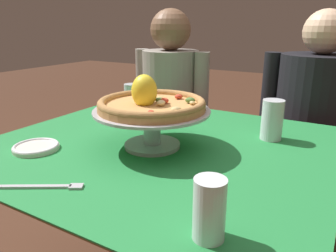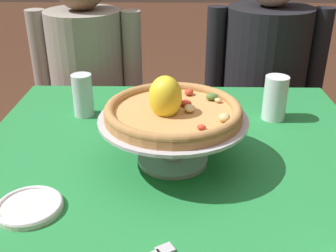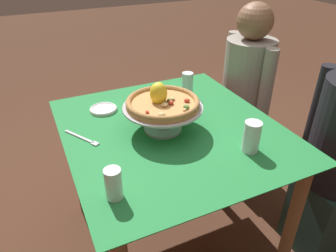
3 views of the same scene
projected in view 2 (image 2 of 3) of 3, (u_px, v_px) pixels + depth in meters
dining_table at (176, 189)px, 1.12m from camera, size 1.07×0.98×0.76m
pizza_stand at (174, 131)px, 1.00m from camera, size 0.36×0.36×0.12m
pizza at (173, 109)px, 0.97m from camera, size 0.33×0.33×0.11m
water_glass_back_right at (276, 100)px, 1.24m from camera, size 0.07×0.07×0.14m
water_glass_back_left at (84, 98)px, 1.26m from camera, size 0.06×0.06×0.13m
side_plate at (30, 206)px, 0.85m from camera, size 0.14×0.14×0.02m
diner_left at (91, 106)px, 1.81m from camera, size 0.47×0.33×1.22m
diner_right at (261, 103)px, 1.82m from camera, size 0.51×0.37×1.20m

